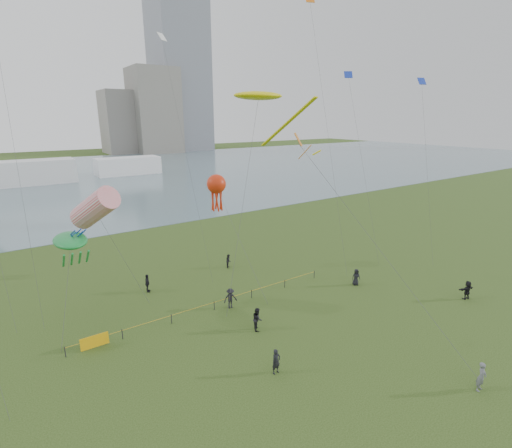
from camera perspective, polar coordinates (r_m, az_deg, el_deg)
ground_plane at (r=27.55m, az=12.66°, el=-21.26°), size 400.00×400.00×0.00m
lake at (r=116.80m, az=-25.88°, el=6.45°), size 400.00×120.00×0.08m
tower at (r=203.32m, az=-12.14°, el=28.22°), size 24.00×24.00×120.00m
building_mid at (r=187.21m, az=-15.35°, el=16.41°), size 20.00×20.00×38.00m
building_low at (r=188.80m, az=-19.99°, el=14.50°), size 16.00×18.00×28.00m
pavilion_left at (r=110.35m, az=-31.81°, el=6.73°), size 22.00×8.00×6.00m
pavilion_right at (r=117.36m, az=-19.08°, el=8.44°), size 18.00×7.00×5.00m
fence at (r=31.89m, az=-16.53°, el=-14.71°), size 24.07×0.07×1.05m
kite_flyer at (r=28.69m, az=31.37°, el=-19.42°), size 0.76×0.55×1.95m
spectator_a at (r=30.72m, az=0.21°, el=-14.38°), size 1.06×1.15×1.90m
spectator_b at (r=33.87m, az=-3.96°, el=-11.34°), size 1.34×0.93×1.89m
spectator_c at (r=38.16m, az=-16.37°, el=-8.75°), size 0.87×1.16×1.83m
spectator_d at (r=39.43m, az=15.14°, el=-7.89°), size 1.00×0.88×1.73m
spectator_e at (r=40.54m, az=29.73°, el=-8.81°), size 1.77×0.93×1.82m
spectator_f at (r=26.37m, az=3.12°, el=-20.36°), size 0.67×0.46×1.77m
spectator_g at (r=42.51m, az=-4.22°, el=-5.67°), size 0.92×0.96×1.56m
kite_stingray at (r=35.64m, az=0.48°, el=19.01°), size 8.91×10.03×18.80m
kite_windsock at (r=32.78m, az=-23.53°, el=2.26°), size 6.02×5.28×11.45m
kite_creature at (r=32.09m, az=-26.67°, el=-2.31°), size 3.24×5.41×7.80m
kite_octopus at (r=39.81m, az=-6.11°, el=6.01°), size 2.05×10.97×10.72m
kite_delta at (r=32.26m, az=7.90°, el=10.92°), size 3.11×16.71×15.26m
small_kites at (r=37.08m, az=-9.32°, el=25.44°), size 44.05×14.03×8.38m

